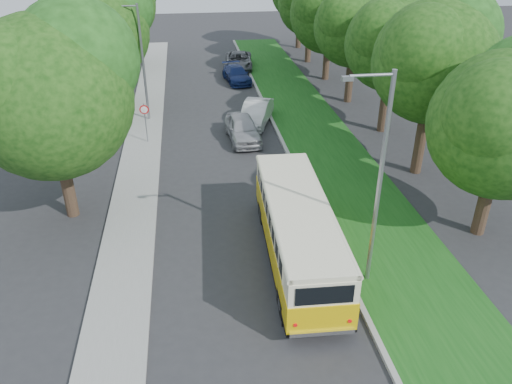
{
  "coord_description": "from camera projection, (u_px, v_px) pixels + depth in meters",
  "views": [
    {
      "loc": [
        -1.92,
        -16.65,
        11.95
      ],
      "look_at": [
        0.76,
        2.25,
        1.5
      ],
      "focal_mm": 35.0,
      "sensor_mm": 36.0,
      "label": 1
    }
  ],
  "objects": [
    {
      "name": "treeline",
      "position": [
        258.0,
        21.0,
        33.6
      ],
      "size": [
        24.27,
        41.91,
        9.46
      ],
      "color": "#332319",
      "rests_on": "ground"
    },
    {
      "name": "warning_sign",
      "position": [
        145.0,
        117.0,
        29.46
      ],
      "size": [
        0.56,
        0.1,
        2.5
      ],
      "color": "gray",
      "rests_on": "ground"
    },
    {
      "name": "lamppost_far",
      "position": [
        141.0,
        59.0,
        31.77
      ],
      "size": [
        1.71,
        0.16,
        7.5
      ],
      "color": "gray",
      "rests_on": "ground"
    },
    {
      "name": "car_white",
      "position": [
        256.0,
        113.0,
        32.83
      ],
      "size": [
        3.06,
        4.85,
        1.51
      ],
      "primitive_type": "imported",
      "rotation": [
        0.0,
        0.0,
        -0.35
      ],
      "color": "silver",
      "rests_on": "ground"
    },
    {
      "name": "lamppost_near",
      "position": [
        378.0,
        177.0,
        16.68
      ],
      "size": [
        1.71,
        0.16,
        8.0
      ],
      "color": "gray",
      "rests_on": "ground"
    },
    {
      "name": "grass_verge",
      "position": [
        349.0,
        184.0,
        25.47
      ],
      "size": [
        4.5,
        70.0,
        0.13
      ],
      "primitive_type": "cube",
      "color": "#164C14",
      "rests_on": "ground"
    },
    {
      "name": "curb",
      "position": [
        304.0,
        187.0,
        25.18
      ],
      "size": [
        0.2,
        70.0,
        0.15
      ],
      "primitive_type": "cube",
      "color": "gray",
      "rests_on": "ground"
    },
    {
      "name": "ground",
      "position": [
        245.0,
        251.0,
        20.43
      ],
      "size": [
        120.0,
        120.0,
        0.0
      ],
      "primitive_type": "plane",
      "color": "#2B2B2E",
      "rests_on": "ground"
    },
    {
      "name": "car_grey",
      "position": [
        239.0,
        61.0,
        45.08
      ],
      "size": [
        2.9,
        5.37,
        1.43
      ],
      "primitive_type": "imported",
      "rotation": [
        0.0,
        0.0,
        -0.1
      ],
      "color": "#505156",
      "rests_on": "ground"
    },
    {
      "name": "car_blue",
      "position": [
        237.0,
        74.0,
        41.43
      ],
      "size": [
        2.35,
        4.59,
        1.28
      ],
      "primitive_type": "imported",
      "rotation": [
        0.0,
        0.0,
        0.13
      ],
      "color": "navy",
      "rests_on": "ground"
    },
    {
      "name": "car_silver",
      "position": [
        243.0,
        128.0,
        30.38
      ],
      "size": [
        2.11,
        4.58,
        1.52
      ],
      "primitive_type": "imported",
      "rotation": [
        0.0,
        0.0,
        0.07
      ],
      "color": "#A8A8AD",
      "rests_on": "ground"
    },
    {
      "name": "sidewalk",
      "position": [
        135.0,
        199.0,
        24.15
      ],
      "size": [
        2.2,
        70.0,
        0.12
      ],
      "primitive_type": "cube",
      "color": "gray",
      "rests_on": "ground"
    },
    {
      "name": "vintage_bus",
      "position": [
        298.0,
        232.0,
        19.21
      ],
      "size": [
        2.69,
        9.21,
        2.71
      ],
      "primitive_type": null,
      "rotation": [
        0.0,
        0.0,
        -0.04
      ],
      "color": "yellow",
      "rests_on": "ground"
    }
  ]
}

